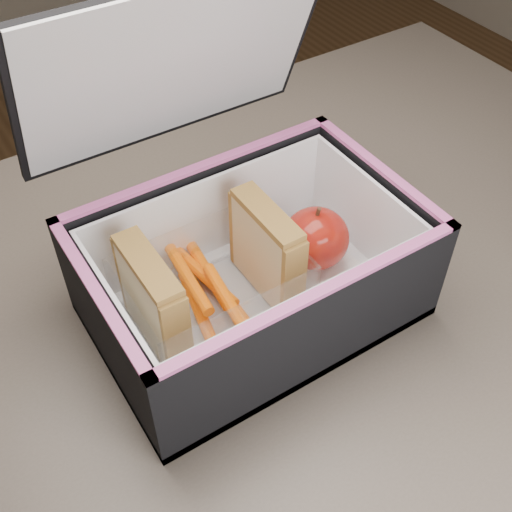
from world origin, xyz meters
The scene contains 8 objects.
kitchen_table centered at (0.00, 0.00, 0.66)m, with size 1.20×0.80×0.75m.
lunch_bag centered at (0.01, 0.02, 0.82)m, with size 0.31×0.28×0.30m.
plastic_tub centered at (-0.03, 0.02, 0.80)m, with size 0.17×0.12×0.07m, color white, non-canonical shape.
sandwich_left centered at (-0.09, 0.02, 0.82)m, with size 0.03×0.09×0.10m.
sandwich_right centered at (0.03, 0.02, 0.82)m, with size 0.03×0.09×0.10m.
carrot_sticks centered at (-0.03, 0.03, 0.78)m, with size 0.06×0.14×0.03m.
paper_napkin centered at (0.09, 0.02, 0.77)m, with size 0.07×0.08×0.01m, color white.
red_apple centered at (0.09, 0.02, 0.80)m, with size 0.08×0.08×0.07m.
Camera 1 is at (-0.21, -0.34, 1.26)m, focal length 45.00 mm.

